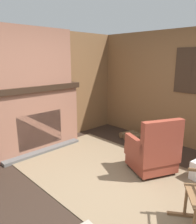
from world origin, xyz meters
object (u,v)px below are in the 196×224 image
object	(u,v)px
firewood_stack	(131,136)
armchair	(153,153)
decorative_plate_on_mantel	(33,78)
oil_lamp_vase	(7,83)
storage_case	(47,81)

from	to	relation	value
firewood_stack	armchair	bearing A→B (deg)	-39.85
armchair	decorative_plate_on_mantel	distance (m)	2.70
oil_lamp_vase	storage_case	distance (m)	0.84
armchair	firewood_stack	distance (m)	1.61
oil_lamp_vase	decorative_plate_on_mantel	bearing A→B (deg)	92.16
armchair	storage_case	distance (m)	2.57
oil_lamp_vase	decorative_plate_on_mantel	size ratio (longest dim) A/B	0.77
storage_case	decorative_plate_on_mantel	xyz separation A→B (m)	(-0.02, -0.31, 0.08)
armchair	oil_lamp_vase	bearing A→B (deg)	56.84
firewood_stack	decorative_plate_on_mantel	world-z (taller)	decorative_plate_on_mantel
oil_lamp_vase	armchair	bearing A→B (deg)	31.60
storage_case	decorative_plate_on_mantel	world-z (taller)	decorative_plate_on_mantel
firewood_stack	oil_lamp_vase	distance (m)	2.97
armchair	decorative_plate_on_mantel	world-z (taller)	decorative_plate_on_mantel
storage_case	oil_lamp_vase	bearing A→B (deg)	-90.01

